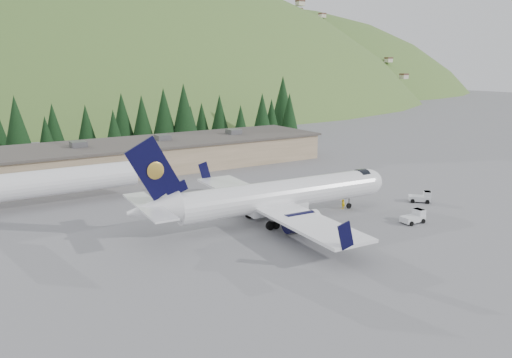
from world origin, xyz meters
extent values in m
plane|color=slate|center=(0.00, 0.00, 0.00)|extent=(600.00, 600.00, 0.00)
cylinder|color=white|center=(0.00, 0.00, 3.23)|extent=(26.73, 5.10, 3.57)
ellipsoid|color=white|center=(13.26, -0.77, 3.23)|extent=(4.84, 3.83, 3.57)
cylinder|color=black|center=(12.31, -0.71, 3.65)|extent=(1.50, 3.01, 2.94)
cone|color=white|center=(-16.10, 0.93, 3.61)|extent=(5.89, 3.89, 3.57)
cube|color=white|center=(-0.95, 0.05, 1.73)|extent=(7.75, 3.47, 0.95)
cube|color=white|center=(-1.89, 0.11, 2.28)|extent=(7.08, 32.51, 0.33)
cube|color=black|center=(-2.38, 16.30, 3.51)|extent=(1.93, 0.25, 2.73)
cube|color=black|center=(-4.25, -15.91, 3.51)|extent=(1.93, 0.25, 2.73)
cylinder|color=black|center=(-0.63, 5.55, 1.47)|extent=(4.10, 2.41, 2.18)
cylinder|color=white|center=(1.17, 5.44, 1.47)|extent=(0.70, 2.34, 2.32)
cube|color=white|center=(-0.63, 5.55, 1.99)|extent=(2.10, 0.36, 0.85)
cylinder|color=black|center=(-1.27, -5.44, 1.47)|extent=(4.10, 2.41, 2.18)
cylinder|color=white|center=(0.53, -5.54, 1.47)|extent=(0.70, 2.34, 2.32)
cube|color=white|center=(-1.27, -5.44, 1.99)|extent=(2.10, 0.36, 0.85)
cube|color=black|center=(-15.91, 0.92, 8.05)|extent=(5.87, 0.62, 6.97)
ellipsoid|color=gold|center=(-15.71, 1.10, 7.86)|extent=(1.89, 0.28, 1.88)
ellipsoid|color=gold|center=(-15.74, 0.72, 7.86)|extent=(1.89, 0.28, 1.88)
cube|color=black|center=(-13.45, 0.78, 5.58)|extent=(2.63, 0.39, 1.88)
cube|color=white|center=(-16.58, 0.96, 4.08)|extent=(3.15, 11.98, 0.21)
cylinder|color=slate|center=(10.42, -0.60, 0.85)|extent=(0.20, 0.20, 1.71)
cylinder|color=black|center=(10.42, -0.60, 0.36)|extent=(0.74, 0.31, 0.72)
cylinder|color=slate|center=(-2.69, 2.72, 0.95)|extent=(0.24, 0.24, 1.90)
cylinder|color=black|center=(-2.31, 2.70, 0.52)|extent=(1.06, 0.39, 1.04)
cylinder|color=black|center=(-3.07, 2.74, 0.52)|extent=(1.06, 0.39, 1.04)
cylinder|color=slate|center=(-2.99, -2.39, 0.95)|extent=(0.24, 0.24, 1.90)
cylinder|color=black|center=(-2.61, -2.41, 0.52)|extent=(1.06, 0.39, 1.04)
cylinder|color=black|center=(-3.37, -2.37, 0.52)|extent=(1.06, 0.39, 1.04)
cylinder|color=white|center=(-22.00, 22.00, 3.20)|extent=(22.00, 3.60, 3.60)
cube|color=silver|center=(12.61, -9.37, 0.54)|extent=(3.02, 1.60, 0.69)
cube|color=silver|center=(13.60, -9.41, 1.14)|extent=(1.04, 1.42, 0.89)
cube|color=black|center=(13.60, -9.41, 1.53)|extent=(0.94, 1.32, 0.10)
cylinder|color=black|center=(13.63, -8.62, 0.28)|extent=(0.56, 0.24, 0.55)
cylinder|color=black|center=(13.57, -10.20, 0.28)|extent=(0.56, 0.24, 0.55)
cylinder|color=black|center=(11.66, -8.54, 0.28)|extent=(0.56, 0.24, 0.55)
cylinder|color=black|center=(11.59, -10.12, 0.28)|extent=(0.56, 0.24, 0.55)
cube|color=silver|center=(20.88, -3.50, 0.54)|extent=(3.12, 3.10, 0.68)
cube|color=silver|center=(21.58, -4.19, 1.12)|extent=(1.66, 1.66, 0.88)
cube|color=black|center=(21.58, -4.19, 1.51)|extent=(1.52, 1.52, 0.10)
cylinder|color=black|center=(22.13, -3.63, 0.27)|extent=(0.54, 0.54, 0.55)
cylinder|color=black|center=(21.03, -4.74, 0.27)|extent=(0.54, 0.54, 0.55)
cylinder|color=black|center=(20.74, -2.26, 0.27)|extent=(0.54, 0.54, 0.55)
cylinder|color=black|center=(19.64, -3.37, 0.27)|extent=(0.54, 0.54, 0.55)
cube|color=#907B59|center=(-5.00, 38.00, 2.40)|extent=(70.00, 16.00, 4.80)
cube|color=#47423D|center=(-5.00, 38.00, 4.95)|extent=(71.00, 17.00, 0.40)
cube|color=slate|center=(-15.00, 38.00, 5.60)|extent=(2.50, 2.50, 1.00)
cube|color=slate|center=(0.00, 38.00, 5.60)|extent=(2.50, 2.50, 1.00)
cube|color=slate|center=(15.00, 38.00, 5.60)|extent=(2.50, 2.50, 1.00)
imported|color=yellow|center=(9.61, -0.35, 0.93)|extent=(0.79, 0.67, 1.85)
cone|color=black|center=(-21.91, 56.57, 7.45)|extent=(5.47, 5.47, 11.18)
cone|color=black|center=(-16.06, 61.33, 4.83)|extent=(3.54, 3.54, 7.25)
cone|color=black|center=(-13.83, 65.03, 6.11)|extent=(4.48, 4.48, 9.17)
cone|color=black|center=(-7.73, 61.87, 5.92)|extent=(4.34, 4.34, 8.87)
cone|color=black|center=(-3.17, 57.41, 5.40)|extent=(3.96, 3.96, 8.10)
cone|color=black|center=(1.01, 64.52, 7.14)|extent=(5.24, 5.24, 10.71)
cone|color=black|center=(4.79, 61.93, 6.84)|extent=(5.02, 5.02, 10.27)
cone|color=black|center=(9.44, 60.29, 7.71)|extent=(5.66, 5.66, 11.57)
cone|color=black|center=(13.70, 58.65, 8.28)|extent=(6.07, 6.07, 12.42)
cone|color=black|center=(17.91, 64.27, 5.08)|extent=(3.73, 3.73, 7.63)
cone|color=black|center=(22.04, 66.52, 5.34)|extent=(3.91, 3.91, 8.01)
cone|color=black|center=(25.67, 63.68, 6.45)|extent=(4.73, 4.73, 9.67)
cone|color=black|center=(29.24, 59.32, 5.09)|extent=(3.73, 3.73, 7.64)
cone|color=black|center=(34.80, 58.01, 6.70)|extent=(4.91, 4.91, 10.05)
cone|color=black|center=(38.67, 59.55, 5.74)|extent=(4.21, 4.21, 8.61)
cone|color=black|center=(43.48, 58.33, 6.52)|extent=(4.78, 4.78, 9.78)
cone|color=black|center=(46.40, 65.49, 8.93)|extent=(6.55, 6.55, 13.40)
ellipsoid|color=#416529|center=(40.00, 200.00, -85.00)|extent=(420.00, 300.00, 300.00)
ellipsoid|color=#416529|center=(160.00, 240.00, -85.00)|extent=(392.00, 280.00, 280.00)
camera|label=1|loc=(-34.06, -47.78, 18.64)|focal=35.00mm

